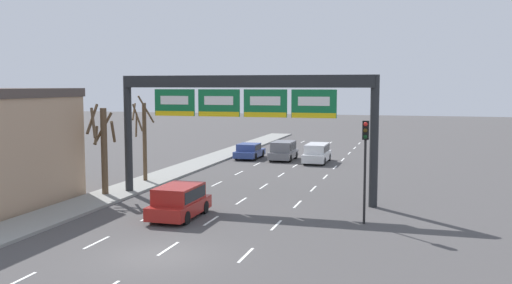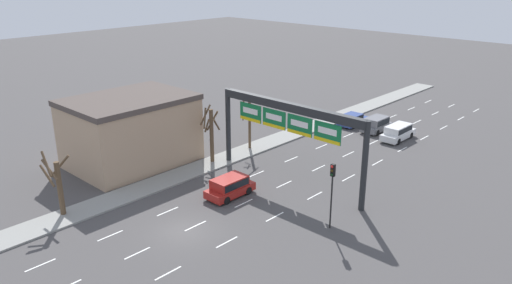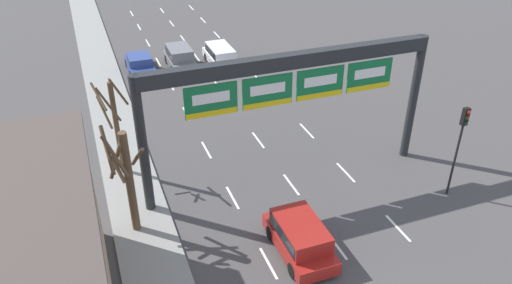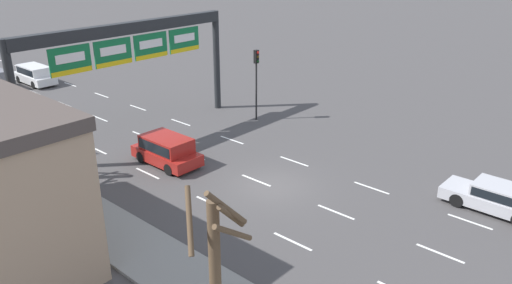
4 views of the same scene
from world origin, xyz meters
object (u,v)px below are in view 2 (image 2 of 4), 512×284
(traffic_light_near_gantry, at_px, (332,183))
(tree_bare_closest, at_px, (57,183))
(car_blue, at_px, (353,119))
(suv_red, at_px, (230,186))
(suv_white, at_px, (398,131))
(tree_bare_second, at_px, (211,132))
(tree_bare_third, at_px, (249,120))
(suv_grey, at_px, (376,124))
(sign_gantry, at_px, (289,120))

(traffic_light_near_gantry, bearing_deg, tree_bare_closest, -142.05)
(car_blue, distance_m, tree_bare_closest, 34.65)
(suv_red, distance_m, traffic_light_near_gantry, 9.50)
(car_blue, height_order, suv_white, suv_white)
(tree_bare_second, distance_m, tree_bare_third, 5.02)
(suv_grey, distance_m, tree_bare_second, 20.40)
(suv_white, bearing_deg, tree_bare_third, -126.09)
(car_blue, bearing_deg, suv_white, -9.34)
(tree_bare_second, bearing_deg, suv_white, 61.88)
(sign_gantry, xyz_separation_m, tree_bare_third, (-8.27, 3.74, -2.52))
(suv_white, relative_size, tree_bare_third, 0.81)
(suv_white, xyz_separation_m, tree_bare_closest, (-9.96, -33.36, 1.81))
(suv_grey, relative_size, tree_bare_second, 0.75)
(sign_gantry, relative_size, suv_red, 3.67)
(sign_gantry, bearing_deg, suv_white, 85.29)
(suv_grey, distance_m, suv_white, 3.30)
(suv_grey, height_order, traffic_light_near_gantry, traffic_light_near_gantry)
(car_blue, xyz_separation_m, traffic_light_near_gantry, (12.29, -22.05, 2.79))
(traffic_light_near_gantry, height_order, tree_bare_second, tree_bare_second)
(traffic_light_near_gantry, bearing_deg, car_blue, 119.12)
(suv_grey, xyz_separation_m, suv_white, (3.18, -0.89, -0.01))
(suv_white, bearing_deg, traffic_light_near_gantry, -74.35)
(suv_red, distance_m, suv_white, 22.49)
(car_blue, height_order, tree_bare_closest, tree_bare_closest)
(tree_bare_second, bearing_deg, suv_red, -31.05)
(suv_grey, distance_m, suv_red, 23.16)
(suv_red, xyz_separation_m, traffic_light_near_gantry, (9.04, 1.27, 2.61))
(suv_red, bearing_deg, sign_gantry, 71.55)
(traffic_light_near_gantry, xyz_separation_m, tree_bare_closest, (-15.84, -12.35, -0.80))
(sign_gantry, distance_m, tree_bare_second, 8.86)
(suv_red, xyz_separation_m, suv_white, (3.16, 22.27, -0.00))
(suv_grey, bearing_deg, sign_gantry, -84.33)
(suv_white, bearing_deg, suv_grey, 164.30)
(tree_bare_closest, distance_m, tree_bare_third, 20.10)
(suv_grey, xyz_separation_m, suv_red, (0.02, -23.16, -0.01))
(suv_grey, distance_m, tree_bare_closest, 34.96)
(suv_red, height_order, suv_white, suv_red)
(tree_bare_second, bearing_deg, car_blue, 80.11)
(suv_grey, height_order, suv_red, suv_grey)
(tree_bare_closest, bearing_deg, suv_white, 73.38)
(suv_red, distance_m, tree_bare_closest, 13.13)
(sign_gantry, relative_size, suv_white, 3.24)
(tree_bare_closest, height_order, tree_bare_second, tree_bare_second)
(car_blue, distance_m, suv_white, 6.49)
(suv_grey, height_order, tree_bare_third, tree_bare_third)
(sign_gantry, bearing_deg, traffic_light_near_gantry, -28.75)
(car_blue, bearing_deg, suv_red, -82.08)
(car_blue, relative_size, tree_bare_third, 0.71)
(traffic_light_near_gantry, relative_size, tree_bare_third, 0.85)
(tree_bare_second, bearing_deg, tree_bare_third, 88.80)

